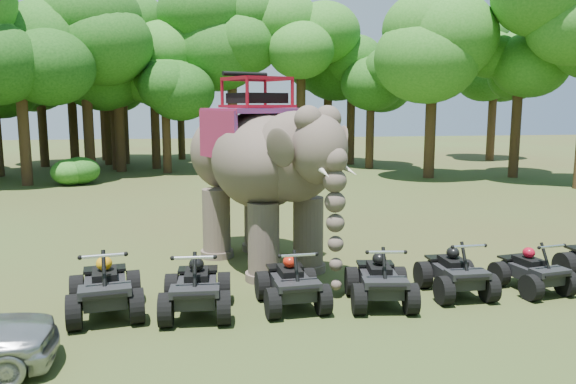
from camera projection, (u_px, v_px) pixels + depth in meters
name	position (u px, v px, depth m)	size (l,w,h in m)	color
ground	(296.00, 282.00, 12.89)	(110.00, 110.00, 0.00)	#47381E
elephant	(260.00, 170.00, 13.97)	(2.52, 5.72, 4.81)	brown
atv_0	(105.00, 280.00, 10.77)	(1.36, 1.86, 1.38)	black
atv_1	(196.00, 281.00, 10.82)	(1.31, 1.80, 1.33)	black
atv_2	(291.00, 276.00, 11.22)	(1.23, 1.69, 1.25)	black
atv_3	(380.00, 274.00, 11.37)	(1.26, 1.72, 1.28)	black
atv_4	(455.00, 266.00, 11.94)	(1.22, 1.67, 1.24)	black
atv_5	(533.00, 265.00, 12.19)	(1.13, 1.55, 1.15)	black
tree_0	(232.00, 88.00, 34.58)	(7.00, 7.00, 10.00)	#195114
tree_1	(301.00, 93.00, 34.78)	(6.60, 6.60, 9.43)	#195114
tree_2	(370.00, 111.00, 34.93)	(5.00, 5.00, 7.14)	#195114
tree_3	(432.00, 89.00, 30.24)	(6.78, 6.78, 9.69)	#195114
tree_4	(517.00, 107.00, 30.57)	(5.41, 5.41, 7.73)	#195114
tree_28	(22.00, 106.00, 27.49)	(5.48, 5.48, 7.83)	#195114
tree_29	(86.00, 89.00, 31.75)	(6.80, 6.80, 9.71)	#195114
tree_30	(166.00, 115.00, 32.57)	(4.79, 4.79, 6.84)	#195114
tree_31	(181.00, 110.00, 40.70)	(5.02, 5.02, 7.17)	#195114
tree_32	(154.00, 103.00, 34.73)	(5.68, 5.68, 8.11)	#195114
tree_34	(41.00, 101.00, 35.80)	(5.89, 5.89, 8.42)	#195114
tree_35	(351.00, 103.00, 37.23)	(5.77, 5.77, 8.24)	#195114
tree_36	(118.00, 89.00, 33.06)	(6.88, 6.88, 9.83)	#195114
tree_37	(71.00, 95.00, 36.78)	(6.41, 6.41, 9.16)	#195114
tree_38	(103.00, 110.00, 40.07)	(5.06, 5.06, 7.23)	#195114
tree_41	(114.00, 104.00, 34.29)	(5.64, 5.64, 8.05)	#195114
tree_42	(106.00, 108.00, 37.09)	(5.24, 5.24, 7.49)	#195114
tree_44	(122.00, 85.00, 37.37)	(7.37, 7.37, 10.53)	#195114
tree_45	(328.00, 94.00, 38.81)	(6.59, 6.59, 9.41)	#195114
tree_46	(493.00, 97.00, 39.62)	(6.36, 6.36, 9.08)	#195114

